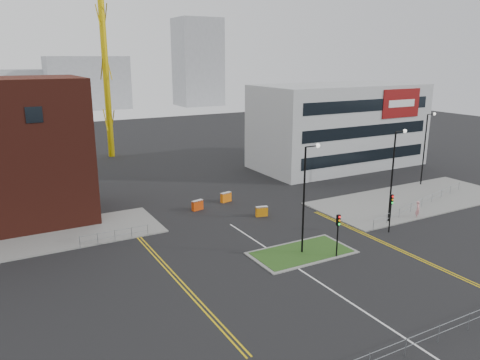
# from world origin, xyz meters

# --- Properties ---
(ground) EXTENTS (200.00, 200.00, 0.00)m
(ground) POSITION_xyz_m (0.00, 0.00, 0.00)
(ground) COLOR black
(ground) RESTS_ON ground
(pavement_left) EXTENTS (28.00, 8.00, 0.12)m
(pavement_left) POSITION_xyz_m (-20.00, 22.00, 0.06)
(pavement_left) COLOR slate
(pavement_left) RESTS_ON ground
(pavement_right) EXTENTS (24.00, 10.00, 0.12)m
(pavement_right) POSITION_xyz_m (22.00, 14.00, 0.06)
(pavement_right) COLOR slate
(pavement_right) RESTS_ON ground
(island_kerb) EXTENTS (8.60, 4.60, 0.08)m
(island_kerb) POSITION_xyz_m (2.00, 8.00, 0.04)
(island_kerb) COLOR slate
(island_kerb) RESTS_ON ground
(grass_island) EXTENTS (8.00, 4.00, 0.12)m
(grass_island) POSITION_xyz_m (2.00, 8.00, 0.06)
(grass_island) COLOR #254818
(grass_island) RESTS_ON ground
(office_block) EXTENTS (25.00, 12.20, 12.00)m
(office_block) POSITION_xyz_m (26.01, 31.97, 6.00)
(office_block) COLOR #AFB2B4
(office_block) RESTS_ON ground
(streetlamp_island) EXTENTS (1.46, 0.36, 9.18)m
(streetlamp_island) POSITION_xyz_m (2.22, 8.00, 5.41)
(streetlamp_island) COLOR black
(streetlamp_island) RESTS_ON ground
(streetlamp_right_near) EXTENTS (1.46, 0.36, 9.18)m
(streetlamp_right_near) POSITION_xyz_m (14.22, 10.00, 5.41)
(streetlamp_right_near) COLOR black
(streetlamp_right_near) RESTS_ON ground
(streetlamp_right_far) EXTENTS (1.46, 0.36, 9.18)m
(streetlamp_right_far) POSITION_xyz_m (28.22, 18.00, 5.41)
(streetlamp_right_far) COLOR black
(streetlamp_right_far) RESTS_ON ground
(traffic_light_island) EXTENTS (0.28, 0.33, 3.65)m
(traffic_light_island) POSITION_xyz_m (4.00, 5.98, 2.57)
(traffic_light_island) COLOR black
(traffic_light_island) RESTS_ON ground
(traffic_light_right) EXTENTS (0.28, 0.33, 3.65)m
(traffic_light_right) POSITION_xyz_m (12.00, 7.98, 2.57)
(traffic_light_right) COLOR black
(traffic_light_right) RESTS_ON ground
(railing_front) EXTENTS (24.05, 0.05, 1.10)m
(railing_front) POSITION_xyz_m (0.00, -6.00, 0.78)
(railing_front) COLOR gray
(railing_front) RESTS_ON ground
(railing_left) EXTENTS (6.05, 0.05, 1.10)m
(railing_left) POSITION_xyz_m (-11.00, 18.00, 0.74)
(railing_left) COLOR gray
(railing_left) RESTS_ON ground
(railing_right) EXTENTS (19.05, 5.05, 1.10)m
(railing_right) POSITION_xyz_m (20.50, 11.50, 0.78)
(railing_right) COLOR gray
(railing_right) RESTS_ON ground
(centre_line) EXTENTS (0.15, 30.00, 0.01)m
(centre_line) POSITION_xyz_m (0.00, 2.00, 0.01)
(centre_line) COLOR silver
(centre_line) RESTS_ON ground
(yellow_left_a) EXTENTS (0.12, 24.00, 0.01)m
(yellow_left_a) POSITION_xyz_m (-9.00, 10.00, 0.01)
(yellow_left_a) COLOR gold
(yellow_left_a) RESTS_ON ground
(yellow_left_b) EXTENTS (0.12, 24.00, 0.01)m
(yellow_left_b) POSITION_xyz_m (-8.70, 10.00, 0.01)
(yellow_left_b) COLOR gold
(yellow_left_b) RESTS_ON ground
(yellow_right_a) EXTENTS (0.12, 20.00, 0.01)m
(yellow_right_a) POSITION_xyz_m (9.50, 6.00, 0.01)
(yellow_right_a) COLOR gold
(yellow_right_a) RESTS_ON ground
(yellow_right_b) EXTENTS (0.12, 20.00, 0.01)m
(yellow_right_b) POSITION_xyz_m (9.80, 6.00, 0.01)
(yellow_right_b) COLOR gold
(yellow_right_b) RESTS_ON ground
(skyline_b) EXTENTS (24.00, 12.00, 16.00)m
(skyline_b) POSITION_xyz_m (10.00, 130.00, 8.00)
(skyline_b) COLOR gray
(skyline_b) RESTS_ON ground
(skyline_c) EXTENTS (14.00, 12.00, 28.00)m
(skyline_c) POSITION_xyz_m (45.00, 125.00, 14.00)
(skyline_c) COLOR gray
(skyline_c) RESTS_ON ground
(skyline_d) EXTENTS (30.00, 12.00, 12.00)m
(skyline_d) POSITION_xyz_m (-8.00, 140.00, 6.00)
(skyline_d) COLOR gray
(skyline_d) RESTS_ON ground
(pedestrian) EXTENTS (0.78, 0.76, 1.80)m
(pedestrian) POSITION_xyz_m (17.46, 9.43, 0.90)
(pedestrian) COLOR pink
(pedestrian) RESTS_ON ground
(barrier_left) EXTENTS (1.34, 0.73, 1.08)m
(barrier_left) POSITION_xyz_m (-1.00, 22.62, 0.58)
(barrier_left) COLOR #D0400B
(barrier_left) RESTS_ON ground
(barrier_mid) EXTENTS (1.36, 0.70, 1.09)m
(barrier_mid) POSITION_xyz_m (3.00, 23.74, 0.59)
(barrier_mid) COLOR orange
(barrier_mid) RESTS_ON ground
(barrier_right) EXTENTS (1.30, 0.68, 1.04)m
(barrier_right) POSITION_xyz_m (3.96, 17.61, 0.56)
(barrier_right) COLOR orange
(barrier_right) RESTS_ON ground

